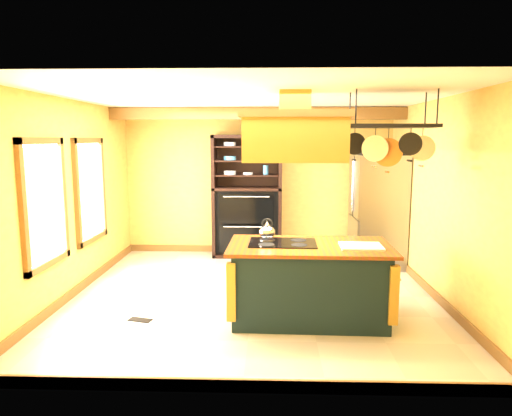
# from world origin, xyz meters

# --- Properties ---
(floor) EXTENTS (5.00, 5.00, 0.00)m
(floor) POSITION_xyz_m (0.00, 0.00, 0.00)
(floor) COLOR beige
(floor) RESTS_ON ground
(ceiling) EXTENTS (5.00, 5.00, 0.00)m
(ceiling) POSITION_xyz_m (0.00, 0.00, 2.70)
(ceiling) COLOR white
(ceiling) RESTS_ON wall_back
(wall_back) EXTENTS (5.00, 0.02, 2.70)m
(wall_back) POSITION_xyz_m (0.00, 2.50, 1.35)
(wall_back) COLOR #E9BC55
(wall_back) RESTS_ON floor
(wall_front) EXTENTS (5.00, 0.02, 2.70)m
(wall_front) POSITION_xyz_m (0.00, -2.50, 1.35)
(wall_front) COLOR #E9BC55
(wall_front) RESTS_ON floor
(wall_left) EXTENTS (0.02, 5.00, 2.70)m
(wall_left) POSITION_xyz_m (-2.50, 0.00, 1.35)
(wall_left) COLOR #E9BC55
(wall_left) RESTS_ON floor
(wall_right) EXTENTS (0.02, 5.00, 2.70)m
(wall_right) POSITION_xyz_m (2.50, 0.00, 1.35)
(wall_right) COLOR #E9BC55
(wall_right) RESTS_ON floor
(ceiling_beam) EXTENTS (5.00, 0.15, 0.20)m
(ceiling_beam) POSITION_xyz_m (0.00, 1.70, 2.59)
(ceiling_beam) COLOR brown
(ceiling_beam) RESTS_ON ceiling
(window_near) EXTENTS (0.06, 1.06, 1.56)m
(window_near) POSITION_xyz_m (-2.47, -0.80, 1.40)
(window_near) COLOR brown
(window_near) RESTS_ON wall_left
(window_far) EXTENTS (0.06, 1.06, 1.56)m
(window_far) POSITION_xyz_m (-2.47, 0.60, 1.40)
(window_far) COLOR brown
(window_far) RESTS_ON wall_left
(kitchen_island) EXTENTS (1.95, 1.12, 1.11)m
(kitchen_island) POSITION_xyz_m (0.70, -0.82, 0.47)
(kitchen_island) COLOR black
(kitchen_island) RESTS_ON floor
(range_hood) EXTENTS (1.24, 0.70, 0.80)m
(range_hood) POSITION_xyz_m (0.51, -0.82, 2.22)
(range_hood) COLOR #C98632
(range_hood) RESTS_ON ceiling
(pot_rack) EXTENTS (1.06, 0.49, 0.86)m
(pot_rack) POSITION_xyz_m (1.61, -0.81, 2.20)
(pot_rack) COLOR black
(pot_rack) RESTS_ON ceiling
(refrigerator) EXTENTS (0.82, 0.97, 1.90)m
(refrigerator) POSITION_xyz_m (2.07, 1.67, 0.93)
(refrigerator) COLOR gray
(refrigerator) RESTS_ON floor
(hutch) EXTENTS (1.27, 0.58, 2.24)m
(hutch) POSITION_xyz_m (-0.19, 2.26, 0.87)
(hutch) COLOR black
(hutch) RESTS_ON floor
(floor_register) EXTENTS (0.30, 0.19, 0.01)m
(floor_register) POSITION_xyz_m (-1.33, -0.95, 0.01)
(floor_register) COLOR black
(floor_register) RESTS_ON floor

